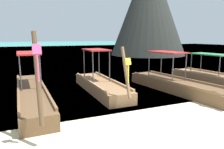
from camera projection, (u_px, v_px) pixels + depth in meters
ground at (168, 133)px, 5.85m from camera, size 120.00×120.00×0.00m
sea_water at (34, 46)px, 61.80m from camera, size 120.00×120.00×0.00m
longtail_boat_pink_ribbon at (32, 93)px, 8.63m from camera, size 1.17×7.39×2.80m
longtail_boat_yellow_ribbon at (101, 85)px, 10.16m from camera, size 1.21×5.55×2.30m
longtail_boat_blue_ribbon at (176, 85)px, 10.26m from camera, size 1.88×6.48×2.71m
longtail_boat_red_ribbon at (221, 80)px, 11.33m from camera, size 1.76×6.55×2.53m
karst_rock at (150, 7)px, 30.40m from camera, size 11.74×10.84×14.40m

